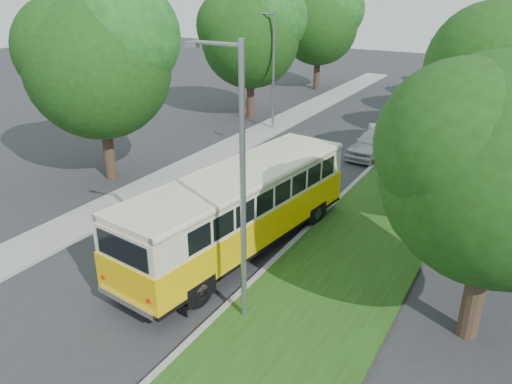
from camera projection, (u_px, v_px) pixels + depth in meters
The scene contains 13 objects.
ground at pixel (181, 247), 18.80m from camera, with size 120.00×120.00×0.00m, color #2D2D2F.
curb at pixel (321, 216), 21.12m from camera, with size 0.20×70.00×0.15m, color gray.
grass_verge at pixel (375, 228), 20.05m from camera, with size 4.50×70.00×0.13m, color #214412.
sidewalk at pixel (166, 180), 24.97m from camera, with size 2.20×70.00×0.12m, color gray.
treeline at pixel (406, 42), 29.41m from camera, with size 24.27×41.91×9.46m.
lamppost_near at pixel (240, 181), 13.17m from camera, with size 1.71×0.16×8.00m.
lamppost_far at pixel (272, 67), 32.12m from camera, with size 1.71×0.16×7.50m.
warning_sign at pixel (243, 118), 29.76m from camera, with size 0.56×0.10×2.50m.
vintage_bus at pixel (239, 212), 17.98m from camera, with size 2.73×10.59×3.15m, color yellow, non-canonical shape.
car_silver at pixel (374, 143), 28.27m from camera, with size 1.81×4.49×1.53m, color silver.
car_white at pixel (382, 138), 29.53m from camera, with size 1.40×4.03×1.33m, color silver.
car_blue at pixel (406, 116), 33.93m from camera, with size 2.02×4.98×1.44m, color navy.
car_grey at pixel (421, 105), 37.42m from camera, with size 2.19×4.74×1.32m, color slate.
Camera 1 is at (10.66, -12.91, 9.26)m, focal length 35.00 mm.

